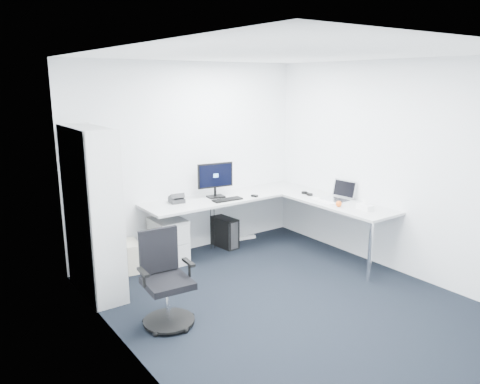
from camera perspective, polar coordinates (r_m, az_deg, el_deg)
ground at (r=5.47m, az=5.26°, el=-13.11°), size 4.20×4.20×0.00m
ceiling at (r=4.90m, az=5.96°, el=16.41°), size 4.20×4.20×0.00m
wall_back at (r=6.71m, az=-6.28°, el=4.02°), size 3.60×0.02×2.70m
wall_front at (r=3.76m, az=27.17°, el=-4.99°), size 3.60×0.02×2.70m
wall_left at (r=4.10m, az=-13.81°, el=-2.40°), size 0.02×4.20×2.70m
wall_right at (r=6.32m, az=18.01°, el=2.86°), size 0.02×4.20×2.70m
l_desk at (r=6.65m, az=1.06°, el=-4.37°), size 2.77×1.55×0.81m
drawer_pedestal at (r=6.48m, az=-8.71°, el=-5.91°), size 0.40×0.50×0.62m
bookshelf at (r=5.57m, az=-17.54°, el=-2.42°), size 0.38×0.98×1.95m
task_chair at (r=4.83m, az=-8.83°, el=-10.61°), size 0.59×0.59×0.97m
black_pc_tower at (r=7.04m, az=-1.89°, el=-4.90°), size 0.25×0.48×0.45m
beige_pc_tower at (r=6.36m, az=-13.13°, el=-7.60°), size 0.24×0.43×0.39m
power_strip at (r=7.40m, az=0.50°, el=-5.63°), size 0.39×0.13×0.04m
monitor at (r=6.64m, az=-2.99°, el=1.49°), size 0.55×0.24×0.51m
black_keyboard at (r=6.52m, az=-1.54°, el=-0.93°), size 0.43×0.17×0.02m
mouse at (r=6.72m, az=1.78°, el=-0.47°), size 0.08×0.10×0.03m
desk_phone at (r=6.45m, az=-7.74°, el=-0.72°), size 0.21×0.21×0.13m
laptop at (r=6.60m, az=11.46°, el=0.07°), size 0.42×0.41×0.27m
white_keyboard at (r=6.56m, az=10.13°, el=-1.09°), size 0.18×0.43×0.01m
headphones at (r=6.92m, az=8.18°, el=-0.09°), size 0.15×0.21×0.05m
orange_fruit at (r=6.32m, az=11.95°, el=-1.43°), size 0.08×0.08×0.08m
tissue_box at (r=6.25m, az=14.98°, el=-1.80°), size 0.13×0.22×0.07m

